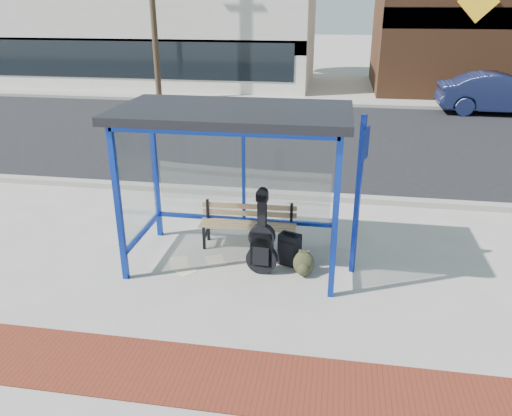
% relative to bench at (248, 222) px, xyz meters
% --- Properties ---
extents(ground, '(120.00, 120.00, 0.00)m').
position_rel_bench_xyz_m(ground, '(-0.10, -0.60, -0.42)').
color(ground, '#B2ADA0').
rests_on(ground, ground).
extents(brick_paver_strip, '(60.00, 1.00, 0.01)m').
position_rel_bench_xyz_m(brick_paver_strip, '(-0.10, -3.20, -0.42)').
color(brick_paver_strip, maroon).
rests_on(brick_paver_strip, ground).
extents(curb_near, '(60.00, 0.25, 0.12)m').
position_rel_bench_xyz_m(curb_near, '(-0.10, 2.30, -0.36)').
color(curb_near, gray).
rests_on(curb_near, ground).
extents(street_asphalt, '(60.00, 10.00, 0.00)m').
position_rel_bench_xyz_m(street_asphalt, '(-0.10, 7.40, -0.42)').
color(street_asphalt, black).
rests_on(street_asphalt, ground).
extents(curb_far, '(60.00, 0.25, 0.12)m').
position_rel_bench_xyz_m(curb_far, '(-0.10, 12.50, -0.36)').
color(curb_far, gray).
rests_on(curb_far, ground).
extents(far_sidewalk, '(60.00, 4.00, 0.01)m').
position_rel_bench_xyz_m(far_sidewalk, '(-0.10, 14.40, -0.42)').
color(far_sidewalk, '#B2ADA0').
rests_on(far_sidewalk, ground).
extents(bus_shelter, '(3.30, 1.80, 2.42)m').
position_rel_bench_xyz_m(bus_shelter, '(-0.10, -0.53, 1.65)').
color(bus_shelter, '#0E2A9E').
rests_on(bus_shelter, ground).
extents(storefront_white, '(18.00, 6.04, 4.00)m').
position_rel_bench_xyz_m(storefront_white, '(-9.10, 17.38, 1.58)').
color(storefront_white, silver).
rests_on(storefront_white, ground).
extents(storefront_brown, '(10.00, 7.08, 6.40)m').
position_rel_bench_xyz_m(storefront_brown, '(7.90, 17.89, 2.78)').
color(storefront_brown, '#59331E').
rests_on(storefront_brown, ground).
extents(bench, '(1.60, 0.44, 0.75)m').
position_rel_bench_xyz_m(bench, '(0.00, 0.00, 0.00)').
color(bench, black).
rests_on(bench, ground).
extents(guitar_bag, '(0.47, 0.17, 1.27)m').
position_rel_bench_xyz_m(guitar_bag, '(0.36, -0.86, 0.04)').
color(guitar_bag, black).
rests_on(guitar_bag, ground).
extents(suitcase, '(0.37, 0.30, 0.56)m').
position_rel_bench_xyz_m(suitcase, '(0.74, -0.55, -0.17)').
color(suitcase, black).
rests_on(suitcase, ground).
extents(backpack, '(0.33, 0.30, 0.38)m').
position_rel_bench_xyz_m(backpack, '(0.98, -0.83, -0.24)').
color(backpack, '#2F2F1A').
rests_on(backpack, ground).
extents(sign_post, '(0.14, 0.29, 2.40)m').
position_rel_bench_xyz_m(sign_post, '(1.71, -0.61, 0.92)').
color(sign_post, '#0D2395').
rests_on(sign_post, ground).
extents(newspaper_a, '(0.43, 0.46, 0.01)m').
position_rel_bench_xyz_m(newspaper_a, '(-0.42, -0.63, -0.42)').
color(newspaper_a, white).
rests_on(newspaper_a, ground).
extents(newspaper_b, '(0.43, 0.42, 0.01)m').
position_rel_bench_xyz_m(newspaper_b, '(-0.81, -1.00, -0.42)').
color(newspaper_b, white).
rests_on(newspaper_b, ground).
extents(newspaper_c, '(0.40, 0.44, 0.01)m').
position_rel_bench_xyz_m(newspaper_c, '(-0.97, -0.77, -0.42)').
color(newspaper_c, white).
rests_on(newspaper_c, ground).
extents(parked_car, '(4.41, 1.58, 1.45)m').
position_rel_bench_xyz_m(parked_car, '(7.13, 11.99, 0.30)').
color(parked_car, '#1A2148').
rests_on(parked_car, ground).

